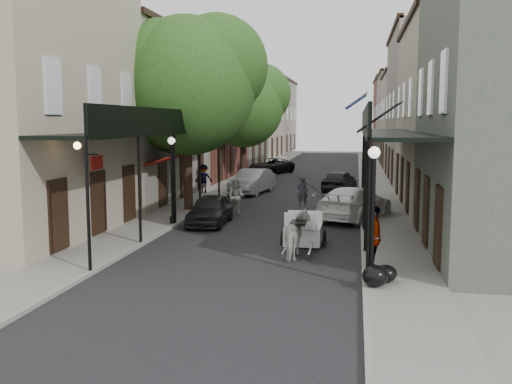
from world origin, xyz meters
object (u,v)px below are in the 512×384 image
at_px(lamppost_right_near, 373,214).
at_px(horse, 298,235).
at_px(tree_near, 196,80).
at_px(carriage, 304,216).
at_px(pedestrian_sidewalk_right, 374,239).
at_px(lamppost_right_far, 364,162).
at_px(car_right_far, 339,181).
at_px(pedestrian_sidewalk_left, 204,179).
at_px(lamppost_left, 172,179).
at_px(tree_far, 248,103).
at_px(car_left_mid, 252,181).
at_px(car_right_near, 354,203).
at_px(pedestrian_walking, 236,197).
at_px(car_left_far, 271,166).
at_px(car_left_near, 210,210).

relative_size(lamppost_right_near, horse, 2.05).
xyz_separation_m(tree_near, horse, (6.00, -9.01, -5.73)).
xyz_separation_m(carriage, pedestrian_sidewalk_right, (2.41, -4.11, 0.09)).
relative_size(lamppost_right_far, pedestrian_sidewalk_right, 1.93).
bearing_deg(car_right_far, pedestrian_sidewalk_left, 30.55).
distance_m(tree_near, lamppost_left, 6.10).
distance_m(lamppost_right_far, pedestrian_sidewalk_left, 9.86).
height_order(tree_far, lamppost_right_far, tree_far).
distance_m(lamppost_right_near, car_right_far, 21.56).
xyz_separation_m(lamppost_right_near, pedestrian_sidewalk_right, (0.10, 1.43, -0.97)).
height_order(lamppost_right_far, car_left_mid, lamppost_right_far).
xyz_separation_m(lamppost_left, pedestrian_sidewalk_left, (-1.50, 10.60, -1.06)).
bearing_deg(car_right_near, pedestrian_walking, 18.77).
height_order(lamppost_left, lamppost_right_far, same).
bearing_deg(car_right_far, car_left_mid, 30.77).
bearing_deg(pedestrian_walking, car_right_far, 78.34).
bearing_deg(tree_far, pedestrian_sidewalk_left, -100.17).
height_order(lamppost_right_near, pedestrian_sidewalk_left, lamppost_right_near).
bearing_deg(car_right_far, lamppost_right_far, 146.84).
distance_m(lamppost_right_near, horse, 4.12).
distance_m(carriage, car_right_near, 5.75).
bearing_deg(pedestrian_walking, lamppost_right_near, -48.92).
xyz_separation_m(tree_near, lamppost_left, (0.10, -4.18, -4.44)).
distance_m(tree_far, car_right_far, 9.77).
bearing_deg(car_left_far, tree_near, -66.87).
distance_m(carriage, pedestrian_walking, 6.91).
relative_size(tree_far, pedestrian_sidewalk_left, 4.94).
bearing_deg(carriage, car_left_near, 145.07).
bearing_deg(lamppost_left, pedestrian_sidewalk_right, -38.34).
relative_size(tree_near, lamppost_left, 2.60).
relative_size(lamppost_right_near, pedestrian_sidewalk_right, 1.93).
height_order(horse, car_left_mid, horse).
bearing_deg(tree_near, lamppost_right_near, -55.73).
xyz_separation_m(tree_far, pedestrian_sidewalk_right, (8.45, -24.74, -4.75)).
height_order(pedestrian_sidewalk_left, car_left_far, pedestrian_sidewalk_left).
height_order(tree_near, tree_far, tree_near).
bearing_deg(car_left_far, car_right_far, -37.80).
relative_size(pedestrian_walking, car_left_far, 0.37).
height_order(lamppost_right_far, car_left_near, lamppost_right_far).
bearing_deg(pedestrian_sidewalk_left, pedestrian_sidewalk_right, 99.60).
bearing_deg(car_left_far, carriage, -54.31).
height_order(tree_near, car_left_far, tree_near).
bearing_deg(car_left_far, car_left_mid, -61.67).
distance_m(horse, pedestrian_sidewalk_right, 2.98).
xyz_separation_m(lamppost_right_far, horse, (-2.30, -16.83, -1.29)).
bearing_deg(pedestrian_walking, pedestrian_sidewalk_left, 129.10).
bearing_deg(pedestrian_sidewalk_right, car_right_far, 17.74).
height_order(lamppost_left, pedestrian_walking, lamppost_left).
bearing_deg(lamppost_right_far, lamppost_left, -124.35).
bearing_deg(tree_far, tree_near, -89.81).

